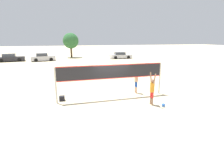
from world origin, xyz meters
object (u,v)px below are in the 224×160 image
Objects in this scene: gear_bag at (62,98)px; parked_car_mid at (10,58)px; volleyball_net at (112,74)px; player_spiker at (152,88)px; volleyball at (163,105)px; parked_car_far at (121,56)px; player_blocker at (136,78)px; tree_left_cluster at (71,41)px; parked_car_near at (43,58)px.

gear_bag is 0.08× the size of parked_car_mid.
player_spiker is at bearing -42.74° from volleyball_net.
volleyball is 0.05× the size of parked_car_far.
player_spiker is 9.29× the size of volleyball.
player_blocker is 3.37m from volleyball.
volleyball is at bearing -25.42° from gear_bag.
gear_bag is at bearing -94.46° from tree_left_cluster.
parked_car_far is at bearing 62.69° from gear_bag.
player_blocker reaches higher than gear_bag.
volleyball is at bearing 9.37° from player_blocker.
parked_car_mid reaches higher than gear_bag.
volleyball_net is 25.40m from parked_car_near.
tree_left_cluster is (5.67, 5.19, 3.04)m from parked_car_near.
parked_car_near is 5.81m from parked_car_mid.
volleyball_net is 2.32m from player_blocker.
tree_left_cluster is at bearing -173.37° from player_blocker.
parked_car_near reaches higher than volleyball.
volleyball_net reaches higher than volleyball.
parked_car_far is 0.85× the size of tree_left_cluster.
parked_car_near reaches higher than parked_car_mid.
parked_car_near is at bearing -14.34° from parked_car_mid.
parked_car_far is at bearing -27.13° from tree_left_cluster.
parked_car_near is at bearing 109.54° from volleyball.
volleyball is 28.56m from parked_car_near.
volleyball is at bearing -67.89° from parked_car_mid.
volleyball_net is at bearing -70.19° from parked_car_mid.
player_spiker is at bearing -83.99° from tree_left_cluster.
parked_car_near is at bearing 18.83° from player_spiker.
volleyball is (2.67, -2.49, -1.66)m from volleyball_net.
player_blocker reaches higher than volleyball.
player_spiker is at bearing -23.14° from gear_bag.
volleyball is 32.53m from tree_left_cluster.
volleyball_net reaches higher than player_blocker.
parked_car_near is at bearing -159.19° from player_blocker.
parked_car_near is (-6.88, 24.42, -1.11)m from volleyball_net.
tree_left_cluster is (-1.21, 29.61, 1.93)m from volleyball_net.
player_blocker is 28.64m from parked_car_mid.
player_blocker reaches higher than parked_car_mid.
parked_car_mid is (-12.64, 25.18, -1.13)m from volleyball_net.
parked_car_near is 8.26m from tree_left_cluster.
player_blocker is at bearing -65.75° from parked_car_mid.
gear_bag is at bearing -115.47° from parked_car_far.
parked_car_mid is 1.05× the size of parked_car_far.
tree_left_cluster reaches higher than volleyball.
volleyball_net reaches higher than parked_car_mid.
player_spiker is 2.61m from player_blocker.
volleyball is at bearing -83.10° from tree_left_cluster.
volleyball_net is at bearing -84.51° from parked_car_near.
player_blocker is at bearing -83.37° from tree_left_cluster.
parked_car_near reaches higher than gear_bag.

